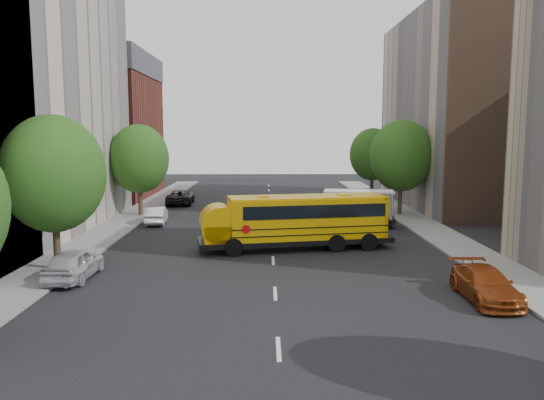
{
  "coord_description": "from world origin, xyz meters",
  "views": [
    {
      "loc": [
        -0.41,
        -30.47,
        6.98
      ],
      "look_at": [
        -0.02,
        2.0,
        2.86
      ],
      "focal_mm": 35.0,
      "sensor_mm": 36.0,
      "label": 1
    }
  ],
  "objects_px": {
    "street_tree_1": "(53,174)",
    "street_tree_4": "(401,156)",
    "parked_car_0": "(74,264)",
    "school_bus": "(294,219)",
    "parked_car_2": "(181,197)",
    "safari_truck": "(352,207)",
    "street_tree_2": "(139,159)",
    "parked_car_1": "(156,215)",
    "parked_car_5": "(365,196)",
    "parked_car_3": "(485,284)",
    "parked_car_4": "(378,205)",
    "street_tree_5": "(372,154)"
  },
  "relations": [
    {
      "from": "street_tree_1",
      "to": "street_tree_4",
      "type": "bearing_deg",
      "value": 39.29
    },
    {
      "from": "street_tree_1",
      "to": "parked_car_0",
      "type": "xyz_separation_m",
      "value": [
        1.4,
        -1.6,
        -4.2
      ]
    },
    {
      "from": "school_bus",
      "to": "parked_car_2",
      "type": "distance_m",
      "value": 22.87
    },
    {
      "from": "safari_truck",
      "to": "parked_car_2",
      "type": "xyz_separation_m",
      "value": [
        -14.89,
        12.72,
        -0.71
      ]
    },
    {
      "from": "parked_car_0",
      "to": "street_tree_4",
      "type": "bearing_deg",
      "value": -134.98
    },
    {
      "from": "parked_car_0",
      "to": "parked_car_2",
      "type": "bearing_deg",
      "value": -90.25
    },
    {
      "from": "street_tree_2",
      "to": "school_bus",
      "type": "relative_size",
      "value": 0.64
    },
    {
      "from": "street_tree_1",
      "to": "parked_car_2",
      "type": "relative_size",
      "value": 1.51
    },
    {
      "from": "school_bus",
      "to": "parked_car_1",
      "type": "bearing_deg",
      "value": 127.74
    },
    {
      "from": "street_tree_4",
      "to": "parked_car_0",
      "type": "xyz_separation_m",
      "value": [
        -20.6,
        -19.6,
        -4.32
      ]
    },
    {
      "from": "street_tree_4",
      "to": "parked_car_2",
      "type": "xyz_separation_m",
      "value": [
        -19.8,
        7.44,
        -4.35
      ]
    },
    {
      "from": "safari_truck",
      "to": "parked_car_2",
      "type": "distance_m",
      "value": 19.6
    },
    {
      "from": "street_tree_2",
      "to": "parked_car_1",
      "type": "xyz_separation_m",
      "value": [
        2.15,
        -3.96,
        -4.15
      ]
    },
    {
      "from": "safari_truck",
      "to": "street_tree_2",
      "type": "bearing_deg",
      "value": 171.49
    },
    {
      "from": "parked_car_5",
      "to": "street_tree_2",
      "type": "bearing_deg",
      "value": -159.47
    },
    {
      "from": "parked_car_1",
      "to": "parked_car_3",
      "type": "height_order",
      "value": "parked_car_3"
    },
    {
      "from": "street_tree_2",
      "to": "parked_car_0",
      "type": "distance_m",
      "value": 20.06
    },
    {
      "from": "parked_car_5",
      "to": "parked_car_1",
      "type": "bearing_deg",
      "value": -147.83
    },
    {
      "from": "street_tree_4",
      "to": "safari_truck",
      "type": "distance_m",
      "value": 8.07
    },
    {
      "from": "street_tree_2",
      "to": "parked_car_1",
      "type": "distance_m",
      "value": 6.13
    },
    {
      "from": "street_tree_2",
      "to": "parked_car_4",
      "type": "xyz_separation_m",
      "value": [
        20.6,
        2.02,
        -4.18
      ]
    },
    {
      "from": "parked_car_1",
      "to": "street_tree_1",
      "type": "bearing_deg",
      "value": 75.96
    },
    {
      "from": "street_tree_2",
      "to": "school_bus",
      "type": "bearing_deg",
      "value": -46.76
    },
    {
      "from": "street_tree_4",
      "to": "street_tree_5",
      "type": "relative_size",
      "value": 1.08
    },
    {
      "from": "safari_truck",
      "to": "parked_car_2",
      "type": "height_order",
      "value": "safari_truck"
    },
    {
      "from": "parked_car_3",
      "to": "street_tree_1",
      "type": "bearing_deg",
      "value": 166.67
    },
    {
      "from": "street_tree_1",
      "to": "street_tree_5",
      "type": "bearing_deg",
      "value": 53.75
    },
    {
      "from": "parked_car_1",
      "to": "parked_car_5",
      "type": "height_order",
      "value": "parked_car_5"
    },
    {
      "from": "street_tree_5",
      "to": "safari_truck",
      "type": "bearing_deg",
      "value": -105.85
    },
    {
      "from": "safari_truck",
      "to": "parked_car_4",
      "type": "bearing_deg",
      "value": 72.99
    },
    {
      "from": "parked_car_1",
      "to": "parked_car_3",
      "type": "xyz_separation_m",
      "value": [
        17.65,
        -19.04,
        0.0
      ]
    },
    {
      "from": "street_tree_2",
      "to": "parked_car_0",
      "type": "bearing_deg",
      "value": -85.91
    },
    {
      "from": "street_tree_4",
      "to": "street_tree_1",
      "type": "bearing_deg",
      "value": -140.71
    },
    {
      "from": "parked_car_1",
      "to": "parked_car_5",
      "type": "relative_size",
      "value": 0.96
    },
    {
      "from": "parked_car_0",
      "to": "parked_car_3",
      "type": "relative_size",
      "value": 0.95
    },
    {
      "from": "school_bus",
      "to": "parked_car_0",
      "type": "bearing_deg",
      "value": -159.32
    },
    {
      "from": "parked_car_3",
      "to": "parked_car_5",
      "type": "bearing_deg",
      "value": 89.39
    },
    {
      "from": "street_tree_1",
      "to": "street_tree_5",
      "type": "relative_size",
      "value": 1.05
    },
    {
      "from": "street_tree_1",
      "to": "parked_car_3",
      "type": "bearing_deg",
      "value": -14.17
    },
    {
      "from": "school_bus",
      "to": "parked_car_4",
      "type": "distance_m",
      "value": 17.26
    },
    {
      "from": "parked_car_0",
      "to": "parked_car_1",
      "type": "height_order",
      "value": "parked_car_0"
    },
    {
      "from": "street_tree_1",
      "to": "school_bus",
      "type": "distance_m",
      "value": 13.6
    },
    {
      "from": "street_tree_4",
      "to": "parked_car_1",
      "type": "distance_m",
      "value": 20.72
    },
    {
      "from": "street_tree_5",
      "to": "safari_truck",
      "type": "relative_size",
      "value": 1.13
    },
    {
      "from": "street_tree_4",
      "to": "parked_car_4",
      "type": "xyz_separation_m",
      "value": [
        -1.4,
        2.02,
        -4.43
      ]
    },
    {
      "from": "street_tree_1",
      "to": "parked_car_3",
      "type": "xyz_separation_m",
      "value": [
        19.8,
        -5.0,
        -4.28
      ]
    },
    {
      "from": "safari_truck",
      "to": "parked_car_2",
      "type": "relative_size",
      "value": 1.27
    },
    {
      "from": "street_tree_5",
      "to": "parked_car_3",
      "type": "xyz_separation_m",
      "value": [
        -2.2,
        -35.0,
        -4.03
      ]
    },
    {
      "from": "street_tree_1",
      "to": "parked_car_1",
      "type": "distance_m",
      "value": 14.84
    },
    {
      "from": "street_tree_2",
      "to": "street_tree_5",
      "type": "height_order",
      "value": "street_tree_2"
    }
  ]
}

